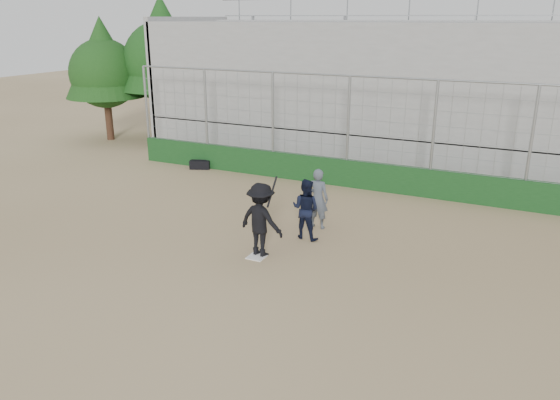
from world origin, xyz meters
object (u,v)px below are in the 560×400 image
at_px(batter_at_plate, 261,220).
at_px(catcher_crouched, 305,219).
at_px(umpire, 318,201).
at_px(equipment_bag, 200,165).

distance_m(batter_at_plate, catcher_crouched, 1.69).
xyz_separation_m(batter_at_plate, umpire, (0.58, 2.46, -0.17)).
bearing_deg(equipment_bag, umpire, -30.56).
bearing_deg(batter_at_plate, catcher_crouched, 68.79).
bearing_deg(catcher_crouched, umpire, 90.71).
height_order(batter_at_plate, equipment_bag, batter_at_plate).
bearing_deg(equipment_bag, catcher_crouched, -35.98).
xyz_separation_m(batter_at_plate, equipment_bag, (-6.24, 6.49, -0.80)).
relative_size(batter_at_plate, equipment_bag, 2.35).
xyz_separation_m(catcher_crouched, umpire, (-0.01, 0.93, 0.23)).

